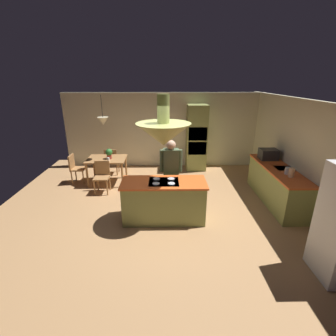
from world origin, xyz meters
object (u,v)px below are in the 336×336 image
Objects in this scene: dining_table at (107,162)px; microwave_on_counter at (268,154)px; chair_by_back_wall at (112,160)px; canister_flour at (292,173)px; chair_facing_island at (102,175)px; potted_plant_on_table at (109,153)px; cup_on_table at (108,159)px; kitchen_island at (164,200)px; person_at_island at (171,169)px; canister_sugar at (287,171)px; oven_tower at (196,138)px; chair_at_corner at (76,167)px.

microwave_on_counter reaches higher than dining_table.
chair_by_back_wall is 5.22m from canister_flour.
microwave_on_counter reaches higher than chair_facing_island.
potted_plant_on_table reaches higher than cup_on_table.
canister_flour is (4.54, -2.53, 0.52)m from chair_by_back_wall.
person_at_island is at bearing 75.25° from kitchen_island.
person_at_island is at bearing 174.50° from canister_sugar.
canister_sugar is at bearing -20.69° from potted_plant_on_table.
kitchen_island is 3.97× the size of microwave_on_counter.
oven_tower is 3.96m from chair_at_corner.
person_at_island is (0.17, 0.65, 0.49)m from kitchen_island.
oven_tower is at bearing 70.29° from person_at_island.
canister_flour is (4.44, -1.86, 0.09)m from potted_plant_on_table.
dining_table is at bearing 142.25° from person_at_island.
kitchen_island is 2.71m from dining_table.
canister_flour is 1.33× the size of canister_sugar.
person_at_island is at bearing -35.04° from cup_on_table.
cup_on_table is 4.46m from microwave_on_counter.
dining_table is at bearing 116.71° from cup_on_table.
canister_sugar is at bearing -107.29° from chair_at_corner.
chair_by_back_wall is at bearing 90.00° from chair_facing_island.
kitchen_island is 2.90m from canister_flour.
person_at_island is 1.90× the size of chair_facing_island.
chair_facing_island is 1.00× the size of chair_by_back_wall.
microwave_on_counter is (4.43, -0.38, 0.25)m from cup_on_table.
oven_tower is 2.76m from person_at_island.
chair_at_corner is at bearing -180.00° from dining_table.
oven_tower is at bearing 121.41° from canister_sugar.
chair_at_corner is 5.28× the size of canister_sugar.
chair_by_back_wall is at bearing -169.91° from oven_tower.
canister_flour is (5.48, -1.89, 0.52)m from chair_at_corner.
chair_facing_island is at bearing -98.97° from potted_plant_on_table.
dining_table is at bearing 172.52° from microwave_on_counter.
oven_tower is at bearing 26.71° from cup_on_table.
kitchen_island is 3.27m from microwave_on_counter.
dining_table is (-1.70, 2.10, 0.20)m from kitchen_island.
chair_at_corner is 5.54m from microwave_on_counter.
chair_facing_island is 4.57m from microwave_on_counter.
oven_tower reaches higher than canister_flour.
canister_sugar is (2.84, 0.39, 0.53)m from kitchen_island.
oven_tower is 3.34m from canister_sugar.
kitchen_island is 6.08× the size of potted_plant_on_table.
kitchen_island is 2.49m from cup_on_table.
oven_tower reaches higher than microwave_on_counter.
oven_tower is 7.31× the size of potted_plant_on_table.
kitchen_island is 2.92m from canister_sugar.
cup_on_table is at bearing -101.43° from chair_at_corner.
potted_plant_on_table is 3.33× the size of cup_on_table.
chair_at_corner is 1.11m from cup_on_table.
person_at_island is at bearing -117.26° from chair_at_corner.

